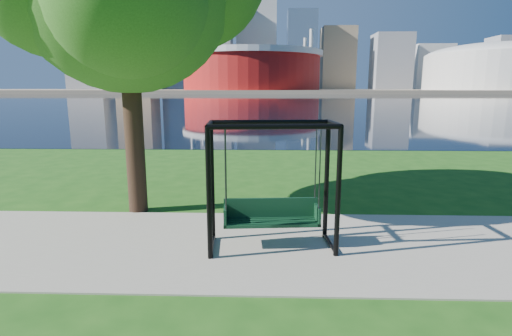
{
  "coord_description": "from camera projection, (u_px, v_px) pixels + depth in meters",
  "views": [
    {
      "loc": [
        0.54,
        -7.99,
        3.09
      ],
      "look_at": [
        0.28,
        0.0,
        1.49
      ],
      "focal_mm": 28.0,
      "sensor_mm": 36.0,
      "label": 1
    }
  ],
  "objects": [
    {
      "name": "river",
      "position": [
        267.0,
        100.0,
        108.4
      ],
      "size": [
        900.0,
        180.0,
        0.02
      ],
      "primitive_type": "cube",
      "color": "black",
      "rests_on": "ground"
    },
    {
      "name": "arena",
      "position": [
        501.0,
        66.0,
        231.29
      ],
      "size": [
        84.0,
        84.0,
        26.56
      ],
      "color": "beige",
      "rests_on": "far_bank"
    },
    {
      "name": "ground",
      "position": [
        243.0,
        237.0,
        8.46
      ],
      "size": [
        900.0,
        900.0,
        0.0
      ],
      "primitive_type": "plane",
      "color": "#1E5114",
      "rests_on": "ground"
    },
    {
      "name": "skyline",
      "position": [
        263.0,
        46.0,
        314.49
      ],
      "size": [
        392.0,
        66.0,
        96.5
      ],
      "color": "gray",
      "rests_on": "far_bank"
    },
    {
      "name": "far_bank",
      "position": [
        269.0,
        91.0,
        308.1
      ],
      "size": [
        900.0,
        228.0,
        2.0
      ],
      "primitive_type": "cube",
      "color": "#937F60",
      "rests_on": "ground"
    },
    {
      "name": "path",
      "position": [
        241.0,
        245.0,
        7.96
      ],
      "size": [
        120.0,
        4.0,
        0.03
      ],
      "primitive_type": "cube",
      "color": "#9E937F",
      "rests_on": "ground"
    },
    {
      "name": "stadium",
      "position": [
        252.0,
        69.0,
        236.25
      ],
      "size": [
        83.0,
        83.0,
        32.0
      ],
      "color": "maroon",
      "rests_on": "far_bank"
    },
    {
      "name": "swing",
      "position": [
        272.0,
        189.0,
        7.64
      ],
      "size": [
        2.5,
        1.24,
        2.48
      ],
      "rotation": [
        0.0,
        0.0,
        0.08
      ],
      "color": "black",
      "rests_on": "ground"
    }
  ]
}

